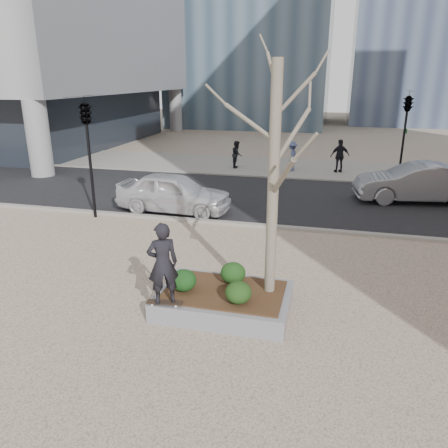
% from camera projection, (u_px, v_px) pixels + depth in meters
% --- Properties ---
extents(ground, '(120.00, 120.00, 0.00)m').
position_uv_depth(ground, '(183.00, 304.00, 10.36)').
color(ground, '#C2AB8E').
rests_on(ground, ground).
extents(street, '(60.00, 8.00, 0.02)m').
position_uv_depth(street, '(257.00, 197.00, 19.54)').
color(street, black).
rests_on(street, ground).
extents(far_sidewalk, '(60.00, 6.00, 0.02)m').
position_uv_depth(far_sidewalk, '(277.00, 167.00, 25.97)').
color(far_sidewalk, gray).
rests_on(far_sidewalk, ground).
extents(planter, '(3.00, 2.00, 0.45)m').
position_uv_depth(planter, '(224.00, 301.00, 10.06)').
color(planter, gray).
rests_on(planter, ground).
extents(planter_mulch, '(2.70, 1.70, 0.04)m').
position_uv_depth(planter_mulch, '(224.00, 291.00, 9.98)').
color(planter_mulch, '#382314').
rests_on(planter_mulch, planter).
extents(sycamore_tree, '(2.80, 2.80, 6.60)m').
position_uv_depth(sycamore_tree, '(275.00, 145.00, 8.96)').
color(sycamore_tree, gray).
rests_on(sycamore_tree, planter_mulch).
extents(shrub_left, '(0.59, 0.59, 0.50)m').
position_uv_depth(shrub_left, '(184.00, 280.00, 9.91)').
color(shrub_left, '#143B13').
rests_on(shrub_left, planter_mulch).
extents(shrub_middle, '(0.59, 0.59, 0.51)m').
position_uv_depth(shrub_middle, '(233.00, 273.00, 10.28)').
color(shrub_middle, '#183310').
rests_on(shrub_middle, planter_mulch).
extents(shrub_right, '(0.57, 0.57, 0.49)m').
position_uv_depth(shrub_right, '(238.00, 292.00, 9.37)').
color(shrub_right, '#183C13').
rests_on(shrub_right, planter_mulch).
extents(skateboard, '(0.80, 0.31, 0.08)m').
position_uv_depth(skateboard, '(165.00, 303.00, 9.42)').
color(skateboard, black).
rests_on(skateboard, planter).
extents(skateboarder, '(0.78, 0.71, 1.80)m').
position_uv_depth(skateboarder, '(163.00, 264.00, 9.12)').
color(skateboarder, black).
rests_on(skateboarder, skateboard).
extents(police_car, '(4.62, 2.05, 1.54)m').
position_uv_depth(police_car, '(174.00, 192.00, 17.18)').
color(police_car, silver).
rests_on(police_car, street).
extents(car_silver, '(5.19, 2.44, 1.65)m').
position_uv_depth(car_silver, '(416.00, 183.00, 18.52)').
color(car_silver, gray).
rests_on(car_silver, street).
extents(pedestrian_a, '(0.67, 0.82, 1.56)m').
position_uv_depth(pedestrian_a, '(237.00, 154.00, 25.49)').
color(pedestrian_a, black).
rests_on(pedestrian_a, far_sidewalk).
extents(pedestrian_b, '(0.70, 1.12, 1.67)m').
position_uv_depth(pedestrian_b, '(292.00, 156.00, 24.57)').
color(pedestrian_b, '#485382').
rests_on(pedestrian_b, far_sidewalk).
extents(pedestrian_c, '(1.16, 0.79, 1.83)m').
position_uv_depth(pedestrian_c, '(340.00, 156.00, 24.20)').
color(pedestrian_c, black).
rests_on(pedestrian_c, far_sidewalk).
extents(traffic_light_near, '(0.60, 2.48, 4.50)m').
position_uv_depth(traffic_light_near, '(90.00, 159.00, 16.05)').
color(traffic_light_near, black).
rests_on(traffic_light_near, ground).
extents(traffic_light_far, '(0.60, 2.48, 4.50)m').
position_uv_depth(traffic_light_far, '(404.00, 138.00, 21.55)').
color(traffic_light_far, black).
rests_on(traffic_light_far, ground).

